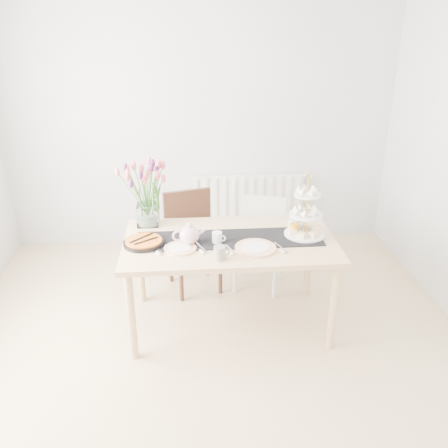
{
  "coord_description": "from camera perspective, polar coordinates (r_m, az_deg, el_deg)",
  "views": [
    {
      "loc": [
        -0.14,
        -2.6,
        2.29
      ],
      "look_at": [
        0.11,
        0.58,
        0.9
      ],
      "focal_mm": 38.0,
      "sensor_mm": 36.0,
      "label": 1
    }
  ],
  "objects": [
    {
      "name": "tart_tin",
      "position": [
        3.55,
        -9.62,
        -2.18
      ],
      "size": [
        0.3,
        0.3,
        0.04
      ],
      "rotation": [
        0.0,
        0.0,
        0.35
      ],
      "color": "black",
      "rests_on": "dining_table"
    },
    {
      "name": "mug_orange",
      "position": [
        3.69,
        8.42,
        -0.63
      ],
      "size": [
        0.1,
        0.1,
        0.09
      ],
      "primitive_type": "cylinder",
      "rotation": [
        0.0,
        0.0,
        1.09
      ],
      "color": "orange",
      "rests_on": "dining_table"
    },
    {
      "name": "chair_white",
      "position": [
        4.33,
        4.48,
        -1.42
      ],
      "size": [
        0.51,
        0.51,
        0.81
      ],
      "rotation": [
        0.0,
        0.0,
        -0.35
      ],
      "color": "silver",
      "rests_on": "ground"
    },
    {
      "name": "mug_white",
      "position": [
        3.51,
        -0.85,
        -1.67
      ],
      "size": [
        0.09,
        0.09,
        0.09
      ],
      "primitive_type": "cylinder",
      "rotation": [
        0.0,
        0.0,
        -0.3
      ],
      "color": "silver",
      "rests_on": "dining_table"
    },
    {
      "name": "radiator",
      "position": [
        5.17,
        2.85,
        2.66
      ],
      "size": [
        1.2,
        0.08,
        0.6
      ],
      "primitive_type": "cube",
      "color": "white",
      "rests_on": "room_shell"
    },
    {
      "name": "tulip_vase",
      "position": [
        3.78,
        -9.39,
        4.79
      ],
      "size": [
        0.63,
        0.63,
        0.54
      ],
      "rotation": [
        0.0,
        0.0,
        0.27
      ],
      "color": "silver",
      "rests_on": "dining_table"
    },
    {
      "name": "mug_grey",
      "position": [
        3.28,
        -0.53,
        -3.5
      ],
      "size": [
        0.09,
        0.09,
        0.1
      ],
      "primitive_type": "cylinder",
      "rotation": [
        0.0,
        0.0,
        0.14
      ],
      "color": "gray",
      "rests_on": "dining_table"
    },
    {
      "name": "cream_jug",
      "position": [
        3.77,
        8.43,
        -0.08
      ],
      "size": [
        0.1,
        0.1,
        0.09
      ],
      "primitive_type": "cylinder",
      "rotation": [
        0.0,
        0.0,
        -0.13
      ],
      "color": "white",
      "rests_on": "dining_table"
    },
    {
      "name": "teapot",
      "position": [
        3.5,
        -4.17,
        -1.3
      ],
      "size": [
        0.27,
        0.23,
        0.16
      ],
      "primitive_type": null,
      "rotation": [
        0.0,
        0.0,
        0.14
      ],
      "color": "silver",
      "rests_on": "dining_table"
    },
    {
      "name": "dining_table",
      "position": [
        3.62,
        0.66,
        -2.96
      ],
      "size": [
        1.6,
        0.9,
        0.75
      ],
      "color": "tan",
      "rests_on": "ground"
    },
    {
      "name": "chair_brown",
      "position": [
        4.27,
        -3.95,
        -1.08
      ],
      "size": [
        0.54,
        0.54,
        0.88
      ],
      "rotation": [
        0.0,
        0.0,
        0.28
      ],
      "color": "#341C13",
      "rests_on": "ground"
    },
    {
      "name": "plate_left",
      "position": [
        3.45,
        -5.29,
        -2.93
      ],
      "size": [
        0.31,
        0.31,
        0.01
      ],
      "primitive_type": "cylinder",
      "rotation": [
        0.0,
        0.0,
        0.38
      ],
      "color": "silver",
      "rests_on": "dining_table"
    },
    {
      "name": "cake_stand",
      "position": [
        3.65,
        9.78,
        0.48
      ],
      "size": [
        0.31,
        0.31,
        0.46
      ],
      "rotation": [
        0.0,
        0.0,
        -0.11
      ],
      "color": "gold",
      "rests_on": "dining_table"
    },
    {
      "name": "table_runner",
      "position": [
        3.59,
        0.66,
        -1.81
      ],
      "size": [
        1.4,
        0.35,
        0.01
      ],
      "primitive_type": "cube",
      "color": "black",
      "rests_on": "dining_table"
    },
    {
      "name": "room_shell",
      "position": [
        2.79,
        -1.36,
        2.72
      ],
      "size": [
        4.5,
        4.5,
        4.5
      ],
      "color": "tan",
      "rests_on": "ground"
    },
    {
      "name": "plate_right",
      "position": [
        3.45,
        3.81,
        -2.89
      ],
      "size": [
        0.39,
        0.39,
        0.02
      ],
      "primitive_type": "cylinder",
      "rotation": [
        0.0,
        0.0,
        0.37
      ],
      "color": "white",
      "rests_on": "dining_table"
    }
  ]
}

